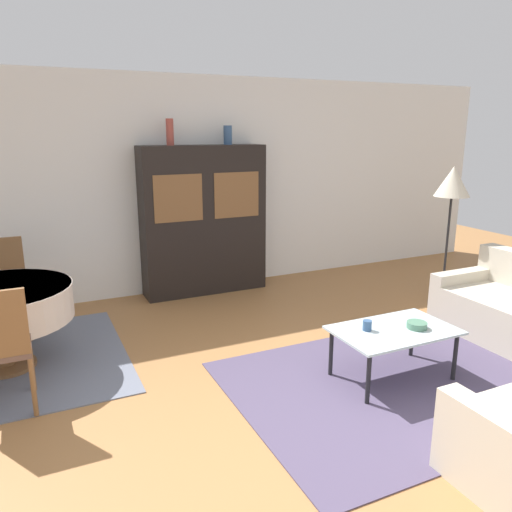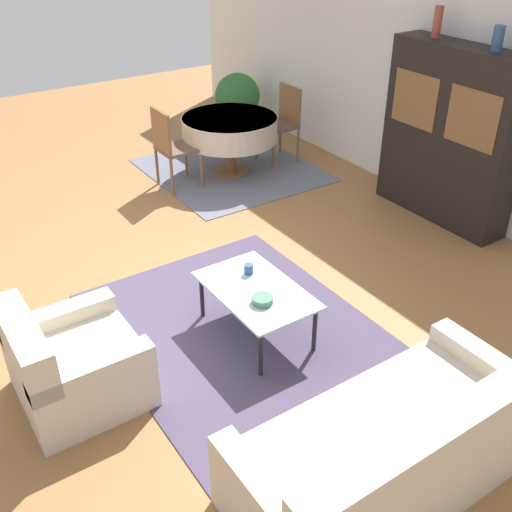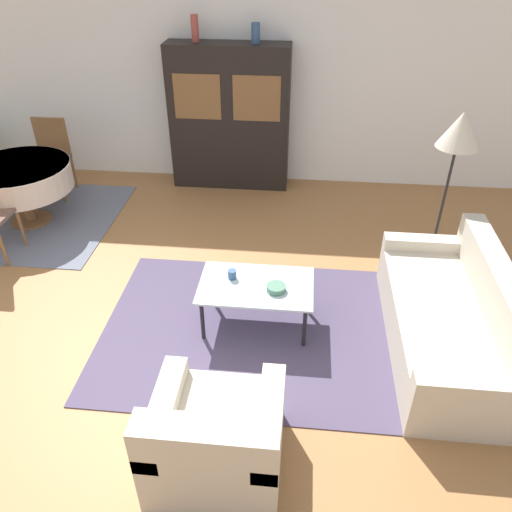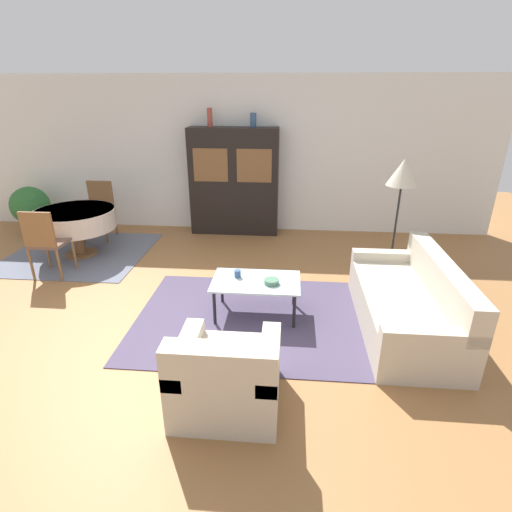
{
  "view_description": "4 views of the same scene",
  "coord_description": "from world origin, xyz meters",
  "px_view_note": "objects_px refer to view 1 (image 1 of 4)",
  "views": [
    {
      "loc": [
        -1.63,
        -2.5,
        2.05
      ],
      "look_at": [
        0.2,
        1.4,
        0.95
      ],
      "focal_mm": 35.0,
      "sensor_mm": 36.0,
      "label": 1
    },
    {
      "loc": [
        4.29,
        -1.68,
        3.14
      ],
      "look_at": [
        1.04,
        0.49,
        0.75
      ],
      "focal_mm": 42.0,
      "sensor_mm": 36.0,
      "label": 2
    },
    {
      "loc": [
        1.39,
        -2.96,
        3.12
      ],
      "look_at": [
        1.04,
        0.49,
        0.75
      ],
      "focal_mm": 35.0,
      "sensor_mm": 36.0,
      "label": 3
    },
    {
      "loc": [
        1.39,
        -3.57,
        2.48
      ],
      "look_at": [
        1.04,
        0.49,
        0.75
      ],
      "focal_mm": 28.0,
      "sensor_mm": 36.0,
      "label": 4
    }
  ],
  "objects_px": {
    "vase_short": "(228,135)",
    "bowl": "(417,325)",
    "dining_table": "(0,305)",
    "dining_chair_far": "(2,282)",
    "floor_lamp": "(452,187)",
    "display_cabinet": "(204,220)",
    "vase_tall": "(170,132)",
    "coffee_table": "(394,334)",
    "cup": "(367,325)"
  },
  "relations": [
    {
      "from": "dining_table",
      "to": "floor_lamp",
      "type": "distance_m",
      "value": 4.83
    },
    {
      "from": "cup",
      "to": "bowl",
      "type": "xyz_separation_m",
      "value": [
        0.4,
        -0.14,
        -0.02
      ]
    },
    {
      "from": "dining_table",
      "to": "vase_tall",
      "type": "relative_size",
      "value": 3.92
    },
    {
      "from": "dining_table",
      "to": "floor_lamp",
      "type": "height_order",
      "value": "floor_lamp"
    },
    {
      "from": "coffee_table",
      "to": "cup",
      "type": "xyz_separation_m",
      "value": [
        -0.22,
        0.08,
        0.08
      ]
    },
    {
      "from": "coffee_table",
      "to": "vase_short",
      "type": "xyz_separation_m",
      "value": [
        -0.3,
        2.89,
        1.57
      ]
    },
    {
      "from": "bowl",
      "to": "cup",
      "type": "bearing_deg",
      "value": 161.04
    },
    {
      "from": "dining_chair_far",
      "to": "vase_short",
      "type": "height_order",
      "value": "vase_short"
    },
    {
      "from": "vase_tall",
      "to": "cup",
      "type": "bearing_deg",
      "value": -74.04
    },
    {
      "from": "cup",
      "to": "vase_short",
      "type": "bearing_deg",
      "value": 91.51
    },
    {
      "from": "floor_lamp",
      "to": "dining_table",
      "type": "bearing_deg",
      "value": 175.9
    },
    {
      "from": "coffee_table",
      "to": "dining_chair_far",
      "type": "relative_size",
      "value": 1.03
    },
    {
      "from": "dining_table",
      "to": "vase_short",
      "type": "xyz_separation_m",
      "value": [
        2.65,
        1.32,
        1.38
      ]
    },
    {
      "from": "dining_chair_far",
      "to": "vase_short",
      "type": "relative_size",
      "value": 4.26
    },
    {
      "from": "dining_table",
      "to": "bowl",
      "type": "relative_size",
      "value": 7.26
    },
    {
      "from": "dining_chair_far",
      "to": "bowl",
      "type": "bearing_deg",
      "value": 141.81
    },
    {
      "from": "floor_lamp",
      "to": "vase_short",
      "type": "relative_size",
      "value": 7.12
    },
    {
      "from": "display_cabinet",
      "to": "cup",
      "type": "height_order",
      "value": "display_cabinet"
    },
    {
      "from": "display_cabinet",
      "to": "dining_table",
      "type": "distance_m",
      "value": 2.68
    },
    {
      "from": "dining_table",
      "to": "dining_chair_far",
      "type": "distance_m",
      "value": 0.82
    },
    {
      "from": "dining_table",
      "to": "cup",
      "type": "bearing_deg",
      "value": -28.83
    },
    {
      "from": "coffee_table",
      "to": "dining_table",
      "type": "distance_m",
      "value": 3.35
    },
    {
      "from": "dining_table",
      "to": "dining_chair_far",
      "type": "xyz_separation_m",
      "value": [
        0.0,
        0.82,
        -0.03
      ]
    },
    {
      "from": "dining_table",
      "to": "coffee_table",
      "type": "bearing_deg",
      "value": -28.13
    },
    {
      "from": "display_cabinet",
      "to": "floor_lamp",
      "type": "bearing_deg",
      "value": -34.18
    },
    {
      "from": "display_cabinet",
      "to": "floor_lamp",
      "type": "height_order",
      "value": "display_cabinet"
    },
    {
      "from": "display_cabinet",
      "to": "floor_lamp",
      "type": "distance_m",
      "value": 2.99
    },
    {
      "from": "floor_lamp",
      "to": "vase_tall",
      "type": "height_order",
      "value": "vase_tall"
    },
    {
      "from": "dining_chair_far",
      "to": "floor_lamp",
      "type": "bearing_deg",
      "value": 166.24
    },
    {
      "from": "coffee_table",
      "to": "dining_chair_far",
      "type": "bearing_deg",
      "value": 140.86
    },
    {
      "from": "bowl",
      "to": "floor_lamp",
      "type": "bearing_deg",
      "value": 38.71
    },
    {
      "from": "vase_short",
      "to": "bowl",
      "type": "bearing_deg",
      "value": -80.84
    },
    {
      "from": "vase_tall",
      "to": "vase_short",
      "type": "bearing_deg",
      "value": 0.0
    },
    {
      "from": "floor_lamp",
      "to": "bowl",
      "type": "bearing_deg",
      "value": -141.29
    },
    {
      "from": "dining_chair_far",
      "to": "floor_lamp",
      "type": "distance_m",
      "value": 4.96
    },
    {
      "from": "coffee_table",
      "to": "bowl",
      "type": "bearing_deg",
      "value": -19.14
    },
    {
      "from": "display_cabinet",
      "to": "dining_chair_far",
      "type": "relative_size",
      "value": 1.9
    },
    {
      "from": "display_cabinet",
      "to": "bowl",
      "type": "distance_m",
      "value": 3.1
    },
    {
      "from": "cup",
      "to": "coffee_table",
      "type": "bearing_deg",
      "value": -18.82
    },
    {
      "from": "dining_table",
      "to": "dining_chair_far",
      "type": "height_order",
      "value": "dining_chair_far"
    },
    {
      "from": "coffee_table",
      "to": "vase_short",
      "type": "relative_size",
      "value": 4.37
    },
    {
      "from": "floor_lamp",
      "to": "bowl",
      "type": "xyz_separation_m",
      "value": [
        -1.62,
        -1.3,
        -0.94
      ]
    },
    {
      "from": "dining_table",
      "to": "floor_lamp",
      "type": "bearing_deg",
      "value": -4.1
    },
    {
      "from": "coffee_table",
      "to": "vase_tall",
      "type": "bearing_deg",
      "value": 109.54
    },
    {
      "from": "cup",
      "to": "display_cabinet",
      "type": "bearing_deg",
      "value": 98.41
    },
    {
      "from": "display_cabinet",
      "to": "vase_short",
      "type": "xyz_separation_m",
      "value": [
        0.34,
        0.0,
        1.04
      ]
    },
    {
      "from": "bowl",
      "to": "vase_tall",
      "type": "xyz_separation_m",
      "value": [
        -1.21,
        2.96,
        1.54
      ]
    },
    {
      "from": "dining_chair_far",
      "to": "floor_lamp",
      "type": "xyz_separation_m",
      "value": [
        4.75,
        -1.16,
        0.84
      ]
    },
    {
      "from": "dining_table",
      "to": "vase_tall",
      "type": "height_order",
      "value": "vase_tall"
    },
    {
      "from": "dining_chair_far",
      "to": "vase_tall",
      "type": "distance_m",
      "value": 2.46
    }
  ]
}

